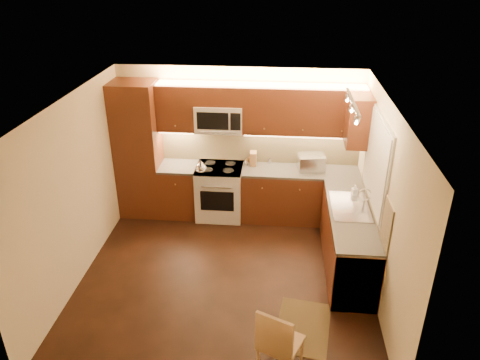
# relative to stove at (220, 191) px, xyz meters

# --- Properties ---
(floor) EXTENTS (4.00, 4.00, 0.01)m
(floor) POSITION_rel_stove_xyz_m (0.30, -1.68, -0.46)
(floor) COLOR black
(floor) RESTS_ON ground
(ceiling) EXTENTS (4.00, 4.00, 0.01)m
(ceiling) POSITION_rel_stove_xyz_m (0.30, -1.68, 2.04)
(ceiling) COLOR beige
(ceiling) RESTS_ON ground
(wall_back) EXTENTS (4.00, 0.01, 2.50)m
(wall_back) POSITION_rel_stove_xyz_m (0.30, 0.32, 0.79)
(wall_back) COLOR beige
(wall_back) RESTS_ON ground
(wall_front) EXTENTS (4.00, 0.01, 2.50)m
(wall_front) POSITION_rel_stove_xyz_m (0.30, -3.67, 0.79)
(wall_front) COLOR beige
(wall_front) RESTS_ON ground
(wall_left) EXTENTS (0.01, 4.00, 2.50)m
(wall_left) POSITION_rel_stove_xyz_m (-1.70, -1.68, 0.79)
(wall_left) COLOR beige
(wall_left) RESTS_ON ground
(wall_right) EXTENTS (0.01, 4.00, 2.50)m
(wall_right) POSITION_rel_stove_xyz_m (2.30, -1.68, 0.79)
(wall_right) COLOR beige
(wall_right) RESTS_ON ground
(pantry) EXTENTS (0.70, 0.60, 2.30)m
(pantry) POSITION_rel_stove_xyz_m (-1.35, 0.02, 0.69)
(pantry) COLOR #4C2210
(pantry) RESTS_ON floor
(base_cab_back_left) EXTENTS (0.62, 0.60, 0.86)m
(base_cab_back_left) POSITION_rel_stove_xyz_m (-0.69, 0.02, -0.03)
(base_cab_back_left) COLOR #4C2210
(base_cab_back_left) RESTS_ON floor
(counter_back_left) EXTENTS (0.62, 0.60, 0.04)m
(counter_back_left) POSITION_rel_stove_xyz_m (-0.69, 0.02, 0.42)
(counter_back_left) COLOR #33312E
(counter_back_left) RESTS_ON base_cab_back_left
(base_cab_back_right) EXTENTS (1.92, 0.60, 0.86)m
(base_cab_back_right) POSITION_rel_stove_xyz_m (1.34, 0.02, -0.03)
(base_cab_back_right) COLOR #4C2210
(base_cab_back_right) RESTS_ON floor
(counter_back_right) EXTENTS (1.92, 0.60, 0.04)m
(counter_back_right) POSITION_rel_stove_xyz_m (1.34, 0.02, 0.42)
(counter_back_right) COLOR #33312E
(counter_back_right) RESTS_ON base_cab_back_right
(base_cab_right) EXTENTS (0.60, 2.00, 0.86)m
(base_cab_right) POSITION_rel_stove_xyz_m (2.00, -1.28, -0.03)
(base_cab_right) COLOR #4C2210
(base_cab_right) RESTS_ON floor
(counter_right) EXTENTS (0.60, 2.00, 0.04)m
(counter_right) POSITION_rel_stove_xyz_m (2.00, -1.28, 0.42)
(counter_right) COLOR #33312E
(counter_right) RESTS_ON base_cab_right
(dishwasher) EXTENTS (0.58, 0.60, 0.84)m
(dishwasher) POSITION_rel_stove_xyz_m (2.00, -1.98, -0.03)
(dishwasher) COLOR silver
(dishwasher) RESTS_ON floor
(backsplash_back) EXTENTS (3.30, 0.02, 0.60)m
(backsplash_back) POSITION_rel_stove_xyz_m (0.65, 0.31, 0.74)
(backsplash_back) COLOR tan
(backsplash_back) RESTS_ON wall_back
(backsplash_right) EXTENTS (0.02, 2.00, 0.60)m
(backsplash_right) POSITION_rel_stove_xyz_m (2.29, -1.28, 0.74)
(backsplash_right) COLOR tan
(backsplash_right) RESTS_ON wall_right
(upper_cab_back_left) EXTENTS (0.62, 0.35, 0.75)m
(upper_cab_back_left) POSITION_rel_stove_xyz_m (-0.69, 0.15, 1.42)
(upper_cab_back_left) COLOR #4C2210
(upper_cab_back_left) RESTS_ON wall_back
(upper_cab_back_right) EXTENTS (1.92, 0.35, 0.75)m
(upper_cab_back_right) POSITION_rel_stove_xyz_m (1.34, 0.15, 1.42)
(upper_cab_back_right) COLOR #4C2210
(upper_cab_back_right) RESTS_ON wall_back
(upper_cab_bridge) EXTENTS (0.76, 0.35, 0.31)m
(upper_cab_bridge) POSITION_rel_stove_xyz_m (0.00, 0.15, 1.63)
(upper_cab_bridge) COLOR #4C2210
(upper_cab_bridge) RESTS_ON wall_back
(upper_cab_right_corner) EXTENTS (0.35, 0.50, 0.75)m
(upper_cab_right_corner) POSITION_rel_stove_xyz_m (2.12, -0.28, 1.42)
(upper_cab_right_corner) COLOR #4C2210
(upper_cab_right_corner) RESTS_ON wall_right
(stove) EXTENTS (0.76, 0.65, 0.92)m
(stove) POSITION_rel_stove_xyz_m (0.00, 0.00, 0.00)
(stove) COLOR silver
(stove) RESTS_ON floor
(microwave) EXTENTS (0.76, 0.38, 0.44)m
(microwave) POSITION_rel_stove_xyz_m (0.00, 0.14, 1.26)
(microwave) COLOR silver
(microwave) RESTS_ON wall_back
(window_frame) EXTENTS (0.03, 1.44, 1.24)m
(window_frame) POSITION_rel_stove_xyz_m (2.29, -1.12, 1.14)
(window_frame) COLOR silver
(window_frame) RESTS_ON wall_right
(window_blinds) EXTENTS (0.02, 1.36, 1.16)m
(window_blinds) POSITION_rel_stove_xyz_m (2.27, -1.12, 1.14)
(window_blinds) COLOR silver
(window_blinds) RESTS_ON wall_right
(sink) EXTENTS (0.52, 0.86, 0.15)m
(sink) POSITION_rel_stove_xyz_m (2.00, -1.12, 0.52)
(sink) COLOR silver
(sink) RESTS_ON counter_right
(faucet) EXTENTS (0.20, 0.04, 0.30)m
(faucet) POSITION_rel_stove_xyz_m (2.18, -1.12, 0.59)
(faucet) COLOR silver
(faucet) RESTS_ON counter_right
(track_light_bar) EXTENTS (0.04, 1.20, 0.03)m
(track_light_bar) POSITION_rel_stove_xyz_m (1.85, -1.27, 2.00)
(track_light_bar) COLOR silver
(track_light_bar) RESTS_ON ceiling
(kettle) EXTENTS (0.20, 0.20, 0.21)m
(kettle) POSITION_rel_stove_xyz_m (-0.26, -0.23, 0.56)
(kettle) COLOR silver
(kettle) RESTS_ON stove
(toaster_oven) EXTENTS (0.47, 0.38, 0.25)m
(toaster_oven) POSITION_rel_stove_xyz_m (1.50, 0.08, 0.57)
(toaster_oven) COLOR silver
(toaster_oven) RESTS_ON counter_back_right
(knife_block) EXTENTS (0.11, 0.17, 0.23)m
(knife_block) POSITION_rel_stove_xyz_m (0.55, 0.17, 0.56)
(knife_block) COLOR #A17949
(knife_block) RESTS_ON counter_back_right
(spice_jar_a) EXTENTS (0.05, 0.05, 0.09)m
(spice_jar_a) POSITION_rel_stove_xyz_m (0.44, 0.15, 0.49)
(spice_jar_a) COLOR silver
(spice_jar_a) RESTS_ON counter_back_right
(spice_jar_b) EXTENTS (0.05, 0.05, 0.11)m
(spice_jar_b) POSITION_rel_stove_xyz_m (0.44, 0.16, 0.49)
(spice_jar_b) COLOR brown
(spice_jar_b) RESTS_ON counter_back_right
(spice_jar_c) EXTENTS (0.05, 0.05, 0.08)m
(spice_jar_c) POSITION_rel_stove_xyz_m (0.83, 0.26, 0.48)
(spice_jar_c) COLOR silver
(spice_jar_c) RESTS_ON counter_back_right
(spice_jar_d) EXTENTS (0.05, 0.05, 0.10)m
(spice_jar_d) POSITION_rel_stove_xyz_m (0.48, 0.26, 0.49)
(spice_jar_d) COLOR brown
(spice_jar_d) RESTS_ON counter_back_right
(soap_bottle) EXTENTS (0.10, 0.10, 0.17)m
(soap_bottle) POSITION_rel_stove_xyz_m (2.10, -0.77, 0.52)
(soap_bottle) COLOR silver
(soap_bottle) RESTS_ON counter_right
(rug) EXTENTS (0.76, 1.02, 0.01)m
(rug) POSITION_rel_stove_xyz_m (1.35, -2.58, -0.45)
(rug) COLOR black
(rug) RESTS_ON floor
(dining_chair) EXTENTS (0.53, 0.53, 0.92)m
(dining_chair) POSITION_rel_stove_xyz_m (1.08, -3.27, -0.00)
(dining_chair) COLOR #A17949
(dining_chair) RESTS_ON floor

